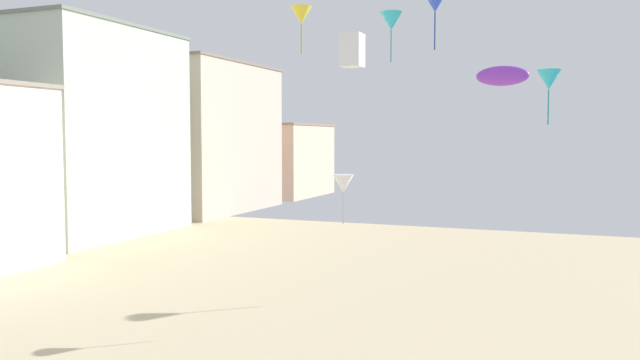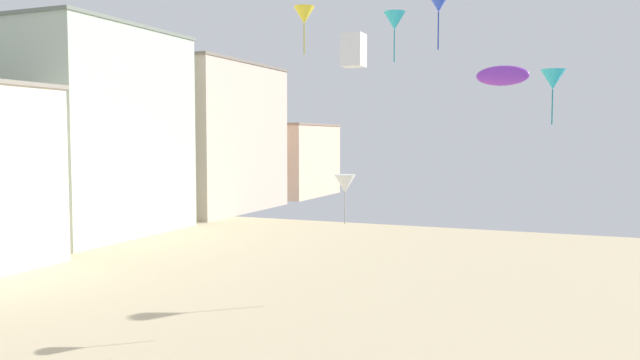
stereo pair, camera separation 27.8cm
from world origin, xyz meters
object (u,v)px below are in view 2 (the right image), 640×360
Objects in this scene: kite_yellow_delta at (304,15)px; kite_cyan_delta at (553,80)px; kite_purple_parafoil_2 at (502,76)px; kite_white_delta at (345,184)px; kite_white_box at (354,50)px; kite_cyan_delta_2 at (394,21)px; kite_blue_delta at (439,2)px.

kite_cyan_delta is (13.65, 7.62, -3.60)m from kite_yellow_delta.
kite_white_delta is at bearing 142.82° from kite_purple_parafoil_2.
kite_cyan_delta is at bearing 55.80° from kite_white_delta.
kite_yellow_delta is 18.07m from kite_purple_parafoil_2.
kite_white_box is 0.63× the size of kite_white_delta.
kite_cyan_delta_2 reaches higher than kite_yellow_delta.
kite_yellow_delta is at bearing 129.47° from kite_white_delta.
kite_white_box is at bearing -94.78° from kite_blue_delta.
kite_white_box reaches higher than kite_white_delta.
kite_white_box is 0.41× the size of kite_blue_delta.
kite_white_box reaches higher than kite_purple_parafoil_2.
kite_yellow_delta reaches higher than kite_white_box.
kite_cyan_delta_2 is at bearing 96.46° from kite_white_box.
kite_white_delta is at bearing -50.53° from kite_yellow_delta.
kite_blue_delta is (6.51, 7.15, 1.67)m from kite_yellow_delta.
kite_purple_parafoil_2 is at bearing -71.77° from kite_blue_delta.
kite_yellow_delta reaches higher than kite_purple_parafoil_2.
kite_white_delta is 17.08m from kite_blue_delta.
kite_yellow_delta is 6.73m from kite_cyan_delta_2.
kite_cyan_delta is at bearing 87.31° from kite_purple_parafoil_2.
kite_blue_delta reaches higher than kite_cyan_delta.
kite_white_delta is 0.76× the size of kite_cyan_delta_2.
kite_cyan_delta is 0.90× the size of kite_blue_delta.
kite_yellow_delta is at bearing -126.73° from kite_cyan_delta_2.
kite_yellow_delta is at bearing -150.84° from kite_cyan_delta.
kite_purple_parafoil_2 is at bearing -35.66° from kite_white_box.
kite_cyan_delta_2 reaches higher than kite_white_box.
kite_white_delta is 1.34× the size of kite_purple_parafoil_2.
kite_cyan_delta_2 is (-8.72, 17.17, 5.34)m from kite_purple_parafoil_2.
kite_purple_parafoil_2 is 19.98m from kite_cyan_delta_2.
kite_cyan_delta_2 is 3.35m from kite_blue_delta.
kite_white_box is 0.85× the size of kite_purple_parafoil_2.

